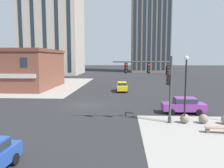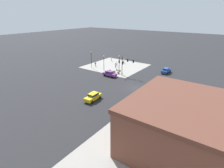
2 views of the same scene
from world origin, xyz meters
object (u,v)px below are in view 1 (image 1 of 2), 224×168
object	(u,v)px
bollard_sphere_curb_a	(185,119)
traffic_signal_main	(159,80)
car_main_southbound_near	(122,86)
bollard_sphere_curb_b	(203,119)
street_lamp_corner_near	(186,82)
car_main_northbound_far	(184,105)
bench_near_signal	(217,129)

from	to	relation	value
bollard_sphere_curb_a	traffic_signal_main	bearing A→B (deg)	174.78
car_main_southbound_near	bollard_sphere_curb_a	bearing A→B (deg)	-73.02
bollard_sphere_curb_b	street_lamp_corner_near	world-z (taller)	street_lamp_corner_near
bollard_sphere_curb_b	car_main_northbound_far	world-z (taller)	car_main_northbound_far
traffic_signal_main	bollard_sphere_curb_a	xyz separation A→B (m)	(2.32, -0.21, -3.44)
car_main_southbound_near	bollard_sphere_curb_b	bearing A→B (deg)	-68.64
bollard_sphere_curb_a	car_main_northbound_far	xyz separation A→B (m)	(0.85, 3.65, 0.50)
bollard_sphere_curb_b	car_main_northbound_far	xyz separation A→B (m)	(-0.78, 3.66, 0.50)
bollard_sphere_curb_a	street_lamp_corner_near	world-z (taller)	street_lamp_corner_near
traffic_signal_main	street_lamp_corner_near	world-z (taller)	street_lamp_corner_near
traffic_signal_main	bollard_sphere_curb_b	world-z (taller)	traffic_signal_main
traffic_signal_main	bollard_sphere_curb_a	size ratio (longest dim) A/B	7.17
bollard_sphere_curb_b	bench_near_signal	bearing A→B (deg)	-86.93
traffic_signal_main	bollard_sphere_curb_a	bearing A→B (deg)	-5.22
traffic_signal_main	car_main_northbound_far	xyz separation A→B (m)	(3.18, 3.44, -2.94)
bollard_sphere_curb_a	car_main_southbound_near	xyz separation A→B (m)	(-5.80, 18.99, 0.50)
traffic_signal_main	car_main_northbound_far	world-z (taller)	traffic_signal_main
traffic_signal_main	car_main_southbound_near	distance (m)	19.32
street_lamp_corner_near	car_main_southbound_near	xyz separation A→B (m)	(-5.70, 19.20, -2.78)
bollard_sphere_curb_a	car_main_northbound_far	bearing A→B (deg)	76.86
car_main_northbound_far	car_main_southbound_near	size ratio (longest dim) A/B	0.99
bollard_sphere_curb_a	bollard_sphere_curb_b	size ratio (longest dim) A/B	1.00
car_main_northbound_far	street_lamp_corner_near	bearing A→B (deg)	-103.82
car_main_northbound_far	car_main_southbound_near	xyz separation A→B (m)	(-6.65, 15.34, 0.00)
traffic_signal_main	street_lamp_corner_near	distance (m)	2.27
bollard_sphere_curb_a	bollard_sphere_curb_b	bearing A→B (deg)	-0.34
street_lamp_corner_near	bench_near_signal	bearing A→B (deg)	-52.33
bollard_sphere_curb_b	street_lamp_corner_near	size ratio (longest dim) A/B	0.14
street_lamp_corner_near	traffic_signal_main	bearing A→B (deg)	169.46
bollard_sphere_curb_b	car_main_northbound_far	size ratio (longest dim) A/B	0.19
bollard_sphere_curb_b	car_main_southbound_near	bearing A→B (deg)	111.36
bollard_sphere_curb_a	street_lamp_corner_near	distance (m)	3.29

